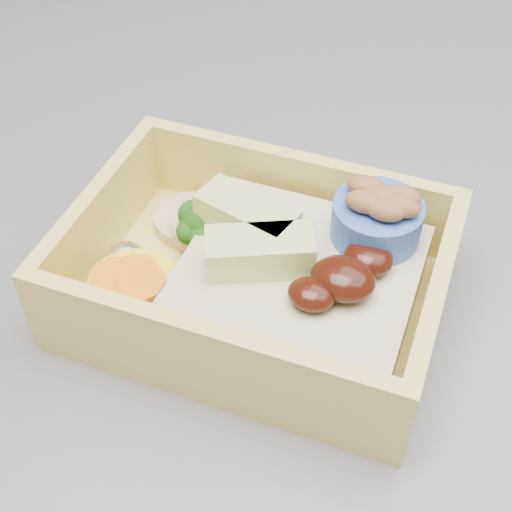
% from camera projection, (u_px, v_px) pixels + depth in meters
% --- Properties ---
extents(bento_box, '(0.20, 0.15, 0.07)m').
position_uv_depth(bento_box, '(268.00, 273.00, 0.40)').
color(bento_box, '#E6CF5F').
rests_on(bento_box, island).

